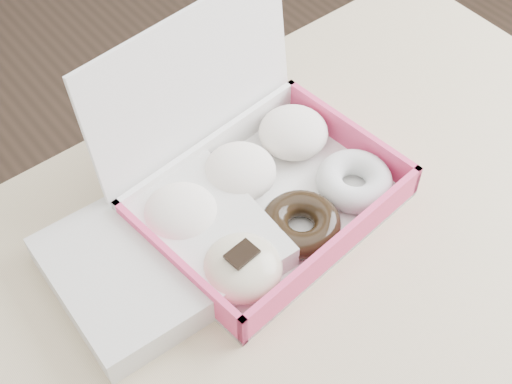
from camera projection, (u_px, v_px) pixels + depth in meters
table at (305, 318)px, 0.96m from camera, size 1.20×0.80×0.75m
donut_box at (257, 186)px, 0.95m from camera, size 0.36×0.32×0.24m
newspapers at (162, 254)px, 0.91m from camera, size 0.28×0.23×0.04m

